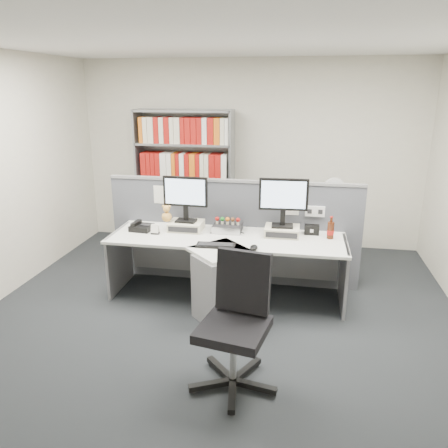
% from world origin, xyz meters
% --- Properties ---
extents(ground, '(5.50, 5.50, 0.00)m').
position_xyz_m(ground, '(0.00, 0.00, 0.00)').
color(ground, '#282B2F').
rests_on(ground, ground).
extents(room_shell, '(5.04, 5.54, 2.72)m').
position_xyz_m(room_shell, '(0.00, 0.00, 1.79)').
color(room_shell, silver).
rests_on(room_shell, ground).
extents(partition, '(3.00, 0.08, 1.27)m').
position_xyz_m(partition, '(0.00, 1.25, 0.65)').
color(partition, '#53555E').
rests_on(partition, ground).
extents(desk, '(2.60, 1.20, 0.72)m').
position_xyz_m(desk, '(0.00, 0.60, 0.46)').
color(desk, white).
rests_on(desk, ground).
extents(monitor_riser_left, '(0.38, 0.31, 0.10)m').
position_xyz_m(monitor_riser_left, '(-0.50, 0.98, 0.77)').
color(monitor_riser_left, beige).
rests_on(monitor_riser_left, desk).
extents(monitor_riser_right, '(0.38, 0.31, 0.10)m').
position_xyz_m(monitor_riser_right, '(0.60, 0.98, 0.77)').
color(monitor_riser_right, beige).
rests_on(monitor_riser_right, desk).
extents(monitor_left, '(0.51, 0.17, 0.52)m').
position_xyz_m(monitor_left, '(-0.50, 0.98, 1.13)').
color(monitor_left, black).
rests_on(monitor_left, monitor_riser_left).
extents(monitor_right, '(0.53, 0.18, 0.54)m').
position_xyz_m(monitor_right, '(0.60, 0.98, 1.14)').
color(monitor_right, black).
rests_on(monitor_right, monitor_riser_right).
extents(desktop_pc, '(0.32, 0.29, 0.09)m').
position_xyz_m(desktop_pc, '(-0.02, 1.02, 0.76)').
color(desktop_pc, black).
rests_on(desktop_pc, desk).
extents(figurines, '(0.29, 0.05, 0.09)m').
position_xyz_m(figurines, '(-0.02, 1.01, 0.86)').
color(figurines, beige).
rests_on(figurines, desktop_pc).
extents(keyboard, '(0.41, 0.17, 0.03)m').
position_xyz_m(keyboard, '(-0.06, 0.50, 0.73)').
color(keyboard, black).
rests_on(keyboard, desk).
extents(mouse, '(0.08, 0.13, 0.05)m').
position_xyz_m(mouse, '(0.34, 0.47, 0.74)').
color(mouse, black).
rests_on(mouse, desk).
extents(desk_phone, '(0.25, 0.23, 0.10)m').
position_xyz_m(desk_phone, '(-1.01, 0.87, 0.76)').
color(desk_phone, black).
rests_on(desk_phone, desk).
extents(desk_calendar, '(0.09, 0.07, 0.11)m').
position_xyz_m(desk_calendar, '(-0.81, 0.77, 0.77)').
color(desk_calendar, black).
rests_on(desk_calendar, desk).
extents(plush_toy, '(0.11, 0.11, 0.20)m').
position_xyz_m(plush_toy, '(-0.72, 0.93, 0.90)').
color(plush_toy, gold).
rests_on(plush_toy, monitor_riser_left).
extents(speaker, '(0.16, 0.09, 0.11)m').
position_xyz_m(speaker, '(0.92, 1.07, 0.77)').
color(speaker, black).
rests_on(speaker, desk).
extents(cola_bottle, '(0.08, 0.08, 0.25)m').
position_xyz_m(cola_bottle, '(1.12, 0.96, 0.81)').
color(cola_bottle, '#3F190A').
rests_on(cola_bottle, desk).
extents(shelving_unit, '(1.41, 0.40, 2.00)m').
position_xyz_m(shelving_unit, '(-0.90, 2.44, 0.98)').
color(shelving_unit, gray).
rests_on(shelving_unit, ground).
extents(filing_cabinet, '(0.45, 0.61, 0.70)m').
position_xyz_m(filing_cabinet, '(1.20, 1.99, 0.35)').
color(filing_cabinet, gray).
rests_on(filing_cabinet, ground).
extents(desk_fan, '(0.29, 0.17, 0.49)m').
position_xyz_m(desk_fan, '(1.20, 1.99, 1.01)').
color(desk_fan, white).
rests_on(desk_fan, filing_cabinet).
extents(office_chair, '(0.70, 0.69, 1.06)m').
position_xyz_m(office_chair, '(0.34, -0.66, 0.57)').
color(office_chair, silver).
rests_on(office_chair, ground).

